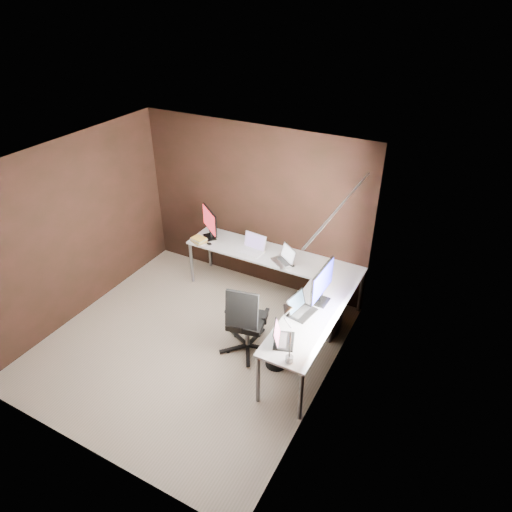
{
  "coord_description": "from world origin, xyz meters",
  "views": [
    {
      "loc": [
        2.92,
        -3.6,
        4.2
      ],
      "look_at": [
        0.49,
        0.95,
        1.01
      ],
      "focal_mm": 32.0,
      "sensor_mm": 36.0,
      "label": 1
    }
  ],
  "objects_px": {
    "monitor_right": "(322,283)",
    "laptop_black_small": "(281,338)",
    "laptop_silver": "(285,259)",
    "laptop_black_big": "(300,309)",
    "monitor_left": "(210,222)",
    "desk_lamp": "(287,326)",
    "laptop_white": "(253,247)",
    "wastebasket": "(276,355)",
    "drawer_pedestal": "(324,310)",
    "book_stack": "(199,240)",
    "office_chair": "(246,332)"
  },
  "relations": [
    {
      "from": "monitor_right",
      "to": "laptop_black_small",
      "type": "relative_size",
      "value": 1.67
    },
    {
      "from": "monitor_right",
      "to": "laptop_silver",
      "type": "xyz_separation_m",
      "value": [
        -0.79,
        0.63,
        -0.24
      ]
    },
    {
      "from": "laptop_black_small",
      "to": "laptop_silver",
      "type": "bearing_deg",
      "value": 3.72
    },
    {
      "from": "laptop_black_big",
      "to": "laptop_black_small",
      "type": "bearing_deg",
      "value": -168.11
    },
    {
      "from": "monitor_left",
      "to": "laptop_black_big",
      "type": "relative_size",
      "value": 1.24
    },
    {
      "from": "desk_lamp",
      "to": "monitor_right",
      "type": "bearing_deg",
      "value": 71.08
    },
    {
      "from": "laptop_white",
      "to": "desk_lamp",
      "type": "xyz_separation_m",
      "value": [
        1.35,
        -1.75,
        0.35
      ]
    },
    {
      "from": "laptop_black_small",
      "to": "desk_lamp",
      "type": "distance_m",
      "value": 0.42
    },
    {
      "from": "monitor_right",
      "to": "wastebasket",
      "type": "height_order",
      "value": "monitor_right"
    },
    {
      "from": "monitor_right",
      "to": "drawer_pedestal",
      "type": "bearing_deg",
      "value": 12.24
    },
    {
      "from": "monitor_left",
      "to": "laptop_black_big",
      "type": "height_order",
      "value": "monitor_left"
    },
    {
      "from": "laptop_black_small",
      "to": "book_stack",
      "type": "distance_m",
      "value": 2.49
    },
    {
      "from": "book_stack",
      "to": "office_chair",
      "type": "distance_m",
      "value": 1.79
    },
    {
      "from": "book_stack",
      "to": "desk_lamp",
      "type": "relative_size",
      "value": 0.44
    },
    {
      "from": "desk_lamp",
      "to": "wastebasket",
      "type": "xyz_separation_m",
      "value": [
        -0.34,
        0.49,
        -0.98
      ]
    },
    {
      "from": "monitor_right",
      "to": "wastebasket",
      "type": "distance_m",
      "value": 1.08
    },
    {
      "from": "monitor_right",
      "to": "office_chair",
      "type": "bearing_deg",
      "value": 124.64
    },
    {
      "from": "book_stack",
      "to": "desk_lamp",
      "type": "bearing_deg",
      "value": -35.83
    },
    {
      "from": "monitor_left",
      "to": "desk_lamp",
      "type": "relative_size",
      "value": 0.74
    },
    {
      "from": "laptop_silver",
      "to": "monitor_right",
      "type": "bearing_deg",
      "value": -2.81
    },
    {
      "from": "drawer_pedestal",
      "to": "wastebasket",
      "type": "bearing_deg",
      "value": -105.26
    },
    {
      "from": "drawer_pedestal",
      "to": "monitor_left",
      "type": "xyz_separation_m",
      "value": [
        -2.03,
        0.36,
        0.7
      ]
    },
    {
      "from": "laptop_black_big",
      "to": "office_chair",
      "type": "relative_size",
      "value": 0.37
    },
    {
      "from": "desk_lamp",
      "to": "monitor_left",
      "type": "bearing_deg",
      "value": 119.9
    },
    {
      "from": "office_chair",
      "to": "desk_lamp",
      "type": "bearing_deg",
      "value": -46.87
    },
    {
      "from": "laptop_white",
      "to": "book_stack",
      "type": "bearing_deg",
      "value": -162.98
    },
    {
      "from": "wastebasket",
      "to": "book_stack",
      "type": "bearing_deg",
      "value": 149.49
    },
    {
      "from": "monitor_right",
      "to": "laptop_black_small",
      "type": "distance_m",
      "value": 0.92
    },
    {
      "from": "drawer_pedestal",
      "to": "desk_lamp",
      "type": "xyz_separation_m",
      "value": [
        0.09,
        -1.44,
        0.83
      ]
    },
    {
      "from": "monitor_left",
      "to": "wastebasket",
      "type": "height_order",
      "value": "monitor_left"
    },
    {
      "from": "drawer_pedestal",
      "to": "laptop_silver",
      "type": "xyz_separation_m",
      "value": [
        -0.72,
        0.25,
        0.48
      ]
    },
    {
      "from": "monitor_left",
      "to": "book_stack",
      "type": "xyz_separation_m",
      "value": [
        -0.08,
        -0.21,
        -0.23
      ]
    },
    {
      "from": "laptop_silver",
      "to": "book_stack",
      "type": "height_order",
      "value": "laptop_silver"
    },
    {
      "from": "monitor_right",
      "to": "laptop_silver",
      "type": "bearing_deg",
      "value": 53.56
    },
    {
      "from": "laptop_black_big",
      "to": "office_chair",
      "type": "xyz_separation_m",
      "value": [
        -0.64,
        -0.19,
        -0.48
      ]
    },
    {
      "from": "laptop_silver",
      "to": "office_chair",
      "type": "bearing_deg",
      "value": -54.01
    },
    {
      "from": "monitor_right",
      "to": "wastebasket",
      "type": "relative_size",
      "value": 2.01
    },
    {
      "from": "monitor_right",
      "to": "office_chair",
      "type": "xyz_separation_m",
      "value": [
        -0.78,
        -0.5,
        -0.72
      ]
    },
    {
      "from": "laptop_silver",
      "to": "laptop_white",
      "type": "bearing_deg",
      "value": -151.05
    },
    {
      "from": "laptop_white",
      "to": "laptop_silver",
      "type": "xyz_separation_m",
      "value": [
        0.55,
        -0.07,
        -0.0
      ]
    },
    {
      "from": "book_stack",
      "to": "monitor_right",
      "type": "bearing_deg",
      "value": -13.66
    },
    {
      "from": "laptop_silver",
      "to": "desk_lamp",
      "type": "bearing_deg",
      "value": -28.65
    },
    {
      "from": "monitor_left",
      "to": "desk_lamp",
      "type": "xyz_separation_m",
      "value": [
        2.12,
        -1.79,
        0.14
      ]
    },
    {
      "from": "laptop_black_big",
      "to": "desk_lamp",
      "type": "distance_m",
      "value": 0.84
    },
    {
      "from": "wastebasket",
      "to": "office_chair",
      "type": "bearing_deg",
      "value": 172.02
    },
    {
      "from": "desk_lamp",
      "to": "wastebasket",
      "type": "distance_m",
      "value": 1.15
    },
    {
      "from": "drawer_pedestal",
      "to": "desk_lamp",
      "type": "bearing_deg",
      "value": -86.61
    },
    {
      "from": "laptop_black_big",
      "to": "laptop_black_small",
      "type": "height_order",
      "value": "laptop_black_big"
    },
    {
      "from": "monitor_left",
      "to": "laptop_black_small",
      "type": "bearing_deg",
      "value": -1.68
    },
    {
      "from": "desk_lamp",
      "to": "book_stack",
      "type": "bearing_deg",
      "value": 124.29
    }
  ]
}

